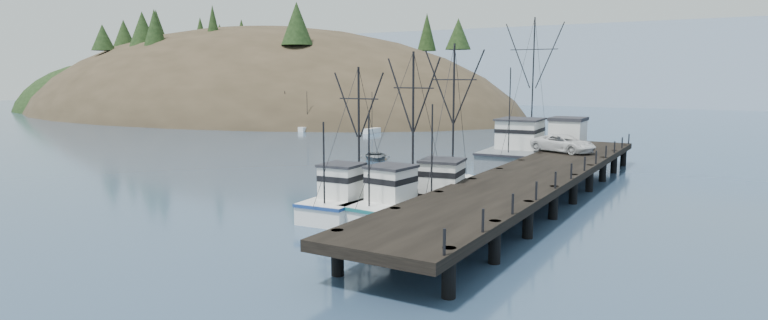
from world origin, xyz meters
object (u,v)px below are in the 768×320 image
at_px(pier, 535,176).
at_px(pickup_truck, 563,143).
at_px(trawler_far, 448,194).
at_px(trawler_near, 404,203).
at_px(trawler_mid, 353,201).
at_px(pier_shed, 568,132).
at_px(work_vessel, 526,152).
at_px(motorboat, 375,159).

xyz_separation_m(pier, pickup_truck, (-1.00, 11.48, 1.07)).
bearing_deg(trawler_far, trawler_near, -105.30).
distance_m(trawler_mid, trawler_far, 6.54).
xyz_separation_m(pier, pier_shed, (-1.50, 14.92, 1.73)).
bearing_deg(work_vessel, pier_shed, -18.96).
xyz_separation_m(trawler_mid, trawler_far, (4.22, 5.00, 0.00)).
relative_size(pier, motorboat, 9.25).
bearing_deg(trawler_near, trawler_far, 74.70).
relative_size(pier_shed, motorboat, 0.67).
bearing_deg(trawler_mid, work_vessel, 83.95).
relative_size(trawler_near, pickup_truck, 1.87).
height_order(trawler_mid, motorboat, trawler_mid).
bearing_deg(pier, trawler_mid, -130.82).
bearing_deg(trawler_near, pier_shed, 80.65).
xyz_separation_m(trawler_far, pickup_truck, (3.33, 16.37, 1.94)).
bearing_deg(trawler_near, pickup_truck, 77.76).
relative_size(trawler_near, trawler_far, 0.94).
relative_size(pickup_truck, motorboat, 1.16).
height_order(work_vessel, pier_shed, work_vessel).
relative_size(pier_shed, pickup_truck, 0.58).
distance_m(pier_shed, motorboat, 19.20).
bearing_deg(work_vessel, trawler_near, -89.25).
relative_size(trawler_near, motorboat, 2.17).
height_order(pier, pier_shed, pier_shed).
height_order(trawler_mid, work_vessel, work_vessel).
height_order(pier, trawler_near, trawler_near).
height_order(trawler_near, trawler_mid, trawler_near).
bearing_deg(trawler_mid, motorboat, 118.15).
bearing_deg(motorboat, trawler_far, -81.78).
distance_m(pier, work_vessel, 17.37).
bearing_deg(trawler_far, motorboat, 133.48).
relative_size(trawler_far, pickup_truck, 1.99).
relative_size(pier, trawler_near, 4.27).
relative_size(pier, work_vessel, 2.48).
height_order(pier, motorboat, pier).
bearing_deg(work_vessel, pickup_truck, -45.82).
height_order(trawler_near, pickup_truck, trawler_near).
relative_size(pier, pier_shed, 13.75).
relative_size(work_vessel, motorboat, 3.72).
height_order(pier_shed, motorboat, pier_shed).
relative_size(trawler_far, work_vessel, 0.62).
height_order(trawler_mid, pier_shed, trawler_mid).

